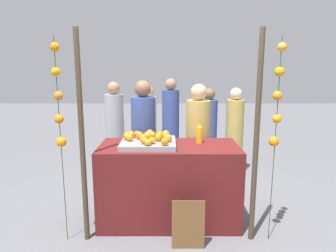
{
  "coord_description": "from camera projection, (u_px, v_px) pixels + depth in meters",
  "views": [
    {
      "loc": [
        -0.01,
        -3.43,
        1.84
      ],
      "look_at": [
        0.0,
        0.15,
        1.14
      ],
      "focal_mm": 32.47,
      "sensor_mm": 36.0,
      "label": 1
    }
  ],
  "objects": [
    {
      "name": "orange_8",
      "position": [
        151.0,
        140.0,
        3.36
      ],
      "size": [
        0.08,
        0.08,
        0.08
      ],
      "primitive_type": "sphere",
      "color": "orange",
      "rests_on": "orange_tray"
    },
    {
      "name": "canopy_post_right",
      "position": [
        255.0,
        140.0,
        3.11
      ],
      "size": [
        0.06,
        0.06,
        2.22
      ],
      "primitive_type": "cylinder",
      "color": "#473828",
      "rests_on": "ground_plane"
    },
    {
      "name": "juice_bottle",
      "position": [
        198.0,
        135.0,
        3.63
      ],
      "size": [
        0.07,
        0.07,
        0.21
      ],
      "color": "#F9A21B",
      "rests_on": "stall_counter"
    },
    {
      "name": "orange_5",
      "position": [
        157.0,
        137.0,
        3.49
      ],
      "size": [
        0.08,
        0.08,
        0.08
      ],
      "primitive_type": "sphere",
      "color": "orange",
      "rests_on": "orange_tray"
    },
    {
      "name": "crowd_person_1",
      "position": [
        114.0,
        131.0,
        5.3
      ],
      "size": [
        0.32,
        0.32,
        1.6
      ],
      "color": "#99999E",
      "rests_on": "ground_plane"
    },
    {
      "name": "orange_12",
      "position": [
        126.0,
        136.0,
        3.55
      ],
      "size": [
        0.09,
        0.09,
        0.09
      ],
      "primitive_type": "sphere",
      "color": "orange",
      "rests_on": "orange_tray"
    },
    {
      "name": "orange_17",
      "position": [
        164.0,
        137.0,
        3.55
      ],
      "size": [
        0.08,
        0.08,
        0.08
      ],
      "primitive_type": "sphere",
      "color": "orange",
      "rests_on": "orange_tray"
    },
    {
      "name": "garland_strand_left",
      "position": [
        57.0,
        102.0,
        3.01
      ],
      "size": [
        0.11,
        0.11,
        2.13
      ],
      "color": "#2D4C23",
      "rests_on": "ground_plane"
    },
    {
      "name": "orange_6",
      "position": [
        159.0,
        135.0,
        3.59
      ],
      "size": [
        0.09,
        0.09,
        0.09
      ],
      "primitive_type": "sphere",
      "color": "orange",
      "rests_on": "orange_tray"
    },
    {
      "name": "orange_11",
      "position": [
        146.0,
        136.0,
        3.57
      ],
      "size": [
        0.09,
        0.09,
        0.09
      ],
      "primitive_type": "sphere",
      "color": "orange",
      "rests_on": "orange_tray"
    },
    {
      "name": "orange_1",
      "position": [
        129.0,
        138.0,
        3.49
      ],
      "size": [
        0.08,
        0.08,
        0.08
      ],
      "primitive_type": "sphere",
      "color": "orange",
      "rests_on": "orange_tray"
    },
    {
      "name": "ground_plane",
      "position": [
        168.0,
        220.0,
        3.72
      ],
      "size": [
        24.0,
        24.0,
        0.0
      ],
      "primitive_type": "plane",
      "color": "slate"
    },
    {
      "name": "orange_15",
      "position": [
        147.0,
        142.0,
        3.29
      ],
      "size": [
        0.07,
        0.07,
        0.07
      ],
      "primitive_type": "sphere",
      "color": "orange",
      "rests_on": "orange_tray"
    },
    {
      "name": "orange_10",
      "position": [
        142.0,
        138.0,
        3.45
      ],
      "size": [
        0.09,
        0.09,
        0.09
      ],
      "primitive_type": "sphere",
      "color": "orange",
      "rests_on": "orange_tray"
    },
    {
      "name": "canopy_post_left",
      "position": [
        81.0,
        140.0,
        3.1
      ],
      "size": [
        0.06,
        0.06,
        2.22
      ],
      "primitive_type": "cylinder",
      "color": "#473828",
      "rests_on": "ground_plane"
    },
    {
      "name": "orange_tray",
      "position": [
        147.0,
        143.0,
        3.51
      ],
      "size": [
        0.63,
        0.55,
        0.06
      ],
      "primitive_type": "cube",
      "color": "gray",
      "rests_on": "stall_counter"
    },
    {
      "name": "vendor_left",
      "position": [
        143.0,
        145.0,
        4.22
      ],
      "size": [
        0.33,
        0.33,
        1.67
      ],
      "color": "#384C8C",
      "rests_on": "ground_plane"
    },
    {
      "name": "orange_4",
      "position": [
        143.0,
        141.0,
        3.35
      ],
      "size": [
        0.07,
        0.07,
        0.07
      ],
      "primitive_type": "sphere",
      "color": "orange",
      "rests_on": "orange_tray"
    },
    {
      "name": "crowd_person_0",
      "position": [
        147.0,
        131.0,
        5.47
      ],
      "size": [
        0.31,
        0.31,
        1.53
      ],
      "color": "beige",
      "rests_on": "ground_plane"
    },
    {
      "name": "orange_7",
      "position": [
        136.0,
        134.0,
        3.68
      ],
      "size": [
        0.08,
        0.08,
        0.08
      ],
      "primitive_type": "sphere",
      "color": "orange",
      "rests_on": "orange_tray"
    },
    {
      "name": "crowd_person_2",
      "position": [
        207.0,
        134.0,
        5.32
      ],
      "size": [
        0.3,
        0.3,
        1.49
      ],
      "color": "#384C8C",
      "rests_on": "ground_plane"
    },
    {
      "name": "chalkboard_sign",
      "position": [
        187.0,
        225.0,
        3.09
      ],
      "size": [
        0.34,
        0.03,
        0.54
      ],
      "color": "brown",
      "rests_on": "ground_plane"
    },
    {
      "name": "orange_3",
      "position": [
        139.0,
        135.0,
        3.58
      ],
      "size": [
        0.09,
        0.09,
        0.09
      ],
      "primitive_type": "sphere",
      "color": "orange",
      "rests_on": "orange_tray"
    },
    {
      "name": "crowd_person_3",
      "position": [
        233.0,
        134.0,
        5.23
      ],
      "size": [
        0.3,
        0.3,
        1.5
      ],
      "color": "tan",
      "rests_on": "ground_plane"
    },
    {
      "name": "garland_strand_right",
      "position": [
        276.0,
        101.0,
        3.02
      ],
      "size": [
        0.11,
        0.11,
        2.13
      ],
      "color": "#2D4C23",
      "rests_on": "ground_plane"
    },
    {
      "name": "stall_counter",
      "position": [
        168.0,
        183.0,
        3.63
      ],
      "size": [
        1.63,
        0.74,
        0.94
      ],
      "primitive_type": "cube",
      "color": "#5B1919",
      "rests_on": "ground_plane"
    },
    {
      "name": "orange_2",
      "position": [
        130.0,
        134.0,
        3.64
      ],
      "size": [
        0.08,
        0.08,
        0.08
      ],
      "primitive_type": "sphere",
      "color": "orange",
      "rests_on": "orange_tray"
    },
    {
      "name": "orange_13",
      "position": [
        164.0,
        142.0,
        3.29
      ],
      "size": [
        0.09,
        0.09,
        0.09
      ],
      "primitive_type": "sphere",
      "color": "orange",
      "rests_on": "orange_tray"
    },
    {
      "name": "orange_16",
      "position": [
        167.0,
        138.0,
        3.45
      ],
      "size": [
        0.09,
        0.09,
        0.09
      ],
      "primitive_type": "sphere",
      "color": "orange",
      "rests_on": "orange_tray"
    },
    {
      "name": "orange_14",
      "position": [
        165.0,
        134.0,
        3.65
      ],
      "size": [
        0.09,
        0.09,
        0.09
      ],
      "primitive_type": "sphere",
      "color": "orange",
      "rests_on": "orange_tray"
    },
    {
      "name": "crowd_person_4",
      "position": [
        170.0,
        124.0,
        5.84
      ],
      "size": [
        0.33,
        0.33,
        1.63
      ],
      "color": "#384C8C",
      "rests_on": "ground_plane"
    },
    {
      "name": "vendor_right",
      "position": [
        197.0,
        147.0,
        4.18
      ],
      "size": [
        0.33,
        0.33,
        1.62
      ],
      "color": "tan",
      "rests_on": "ground_plane"
    },
    {
      "name": "orange_9",
      "position": [
        152.0,
        135.0,
        3.65
      ],
      "size": [
        0.07,
        0.07,
        0.07
      ],
      "primitive_type": "sphere",
      "color": "orange",
      "rests_on": "orange_tray"
    },
    {
      "name": "orange_0",
      "position": [
        149.0,
        133.0,
        3.71
      ],
      "size": [
        0.09,
        0.09,
        0.09
      ],
      "primitive_type": "sphere",
      "color": "orange",
      "rests_on": "orange_tray"
    }
  ]
}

